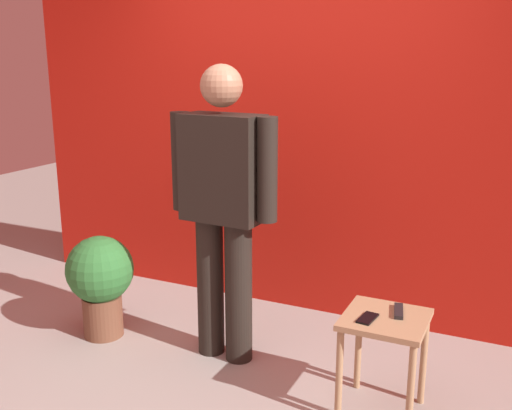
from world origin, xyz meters
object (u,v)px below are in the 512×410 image
at_px(standing_person, 223,200).
at_px(potted_plant, 100,278).
at_px(tv_remote, 399,311).
at_px(side_table, 384,336).
at_px(cell_phone, 368,318).

distance_m(standing_person, potted_plant, 1.05).
distance_m(tv_remote, potted_plant, 1.95).
bearing_deg(tv_remote, standing_person, 161.61).
distance_m(side_table, cell_phone, 0.15).
bearing_deg(tv_remote, side_table, -136.45).
bearing_deg(potted_plant, side_table, -2.42).
bearing_deg(potted_plant, standing_person, 7.38).
distance_m(standing_person, cell_phone, 1.09).
bearing_deg(potted_plant, cell_phone, -4.62).
distance_m(cell_phone, potted_plant, 1.83).
bearing_deg(side_table, cell_phone, -138.15).
xyz_separation_m(cell_phone, tv_remote, (0.13, 0.14, 0.01)).
relative_size(cell_phone, tv_remote, 0.85).
bearing_deg(standing_person, tv_remote, -6.24).
height_order(standing_person, side_table, standing_person).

